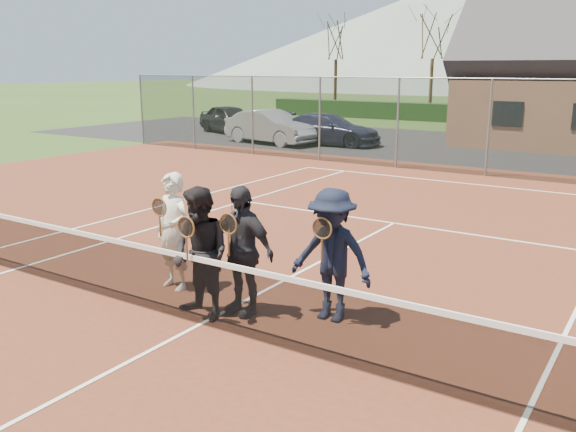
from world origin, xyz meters
name	(u,v)px	position (x,y,z in m)	size (l,w,h in m)	color
ground	(530,153)	(0.00, 20.00, 0.00)	(220.00, 220.00, 0.00)	#2B4619
court_surface	(201,325)	(0.00, 0.00, 0.01)	(30.00, 30.00, 0.02)	#562819
tarmac_carpark	(434,146)	(-4.00, 20.00, 0.01)	(40.00, 12.00, 0.01)	black
hill_west	(474,30)	(-25.00, 95.00, 9.00)	(110.00, 110.00, 18.00)	slate
car_a	(230,119)	(-14.67, 19.30, 0.72)	(1.71, 4.24, 1.45)	black
car_b	(271,127)	(-10.40, 16.78, 0.74)	(1.57, 4.50, 1.48)	#93969B
car_c	(328,129)	(-8.04, 17.82, 0.68)	(1.91, 4.69, 1.36)	#1A1B35
court_markings	(201,324)	(0.00, 0.00, 0.02)	(11.03, 23.83, 0.01)	white
tennis_net	(199,288)	(0.00, 0.00, 0.54)	(11.68, 0.08, 1.10)	slate
perimeter_fence	(489,128)	(0.00, 13.50, 1.52)	(30.07, 0.07, 3.02)	slate
tree_a	(336,30)	(-16.00, 33.00, 5.79)	(3.20, 3.20, 7.77)	#341D13
tree_b	(434,27)	(-9.00, 33.00, 5.79)	(3.20, 3.20, 7.77)	#3D2A16
player_a	(173,231)	(-1.24, 0.85, 0.92)	(0.71, 0.55, 1.80)	white
player_b	(201,254)	(-0.14, 0.22, 0.92)	(0.98, 0.82, 1.80)	black
player_c	(241,250)	(0.21, 0.64, 0.92)	(1.08, 0.53, 1.80)	#26262C
player_d	(332,255)	(1.35, 1.11, 0.92)	(1.18, 0.69, 1.80)	black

